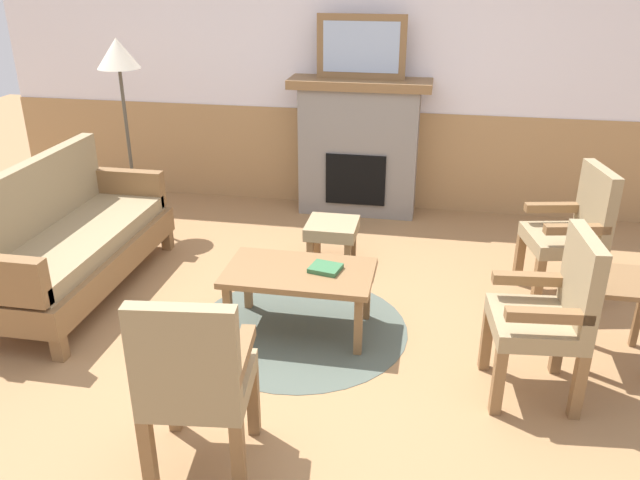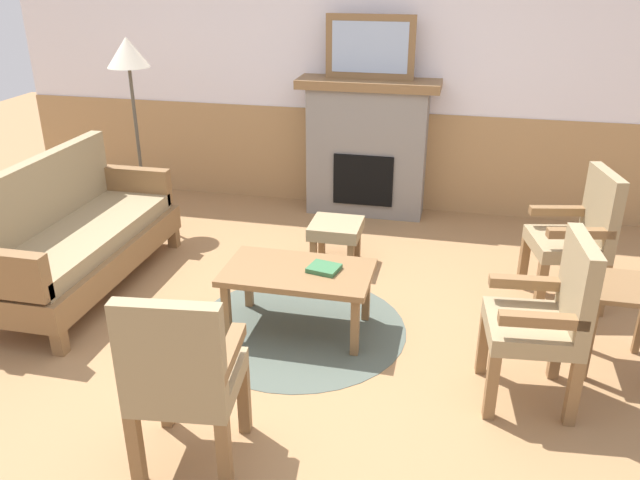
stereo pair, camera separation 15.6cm
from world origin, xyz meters
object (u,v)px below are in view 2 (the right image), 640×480
(coffee_table, at_px, (298,277))
(armchair_by_window_left, at_px, (579,232))
(couch, at_px, (77,238))
(fireplace, at_px, (367,147))
(side_table, at_px, (622,303))
(armchair_front_left, at_px, (182,374))
(armchair_near_fireplace, at_px, (548,315))
(framed_picture, at_px, (370,47))
(footstool, at_px, (336,231))
(book_on_table, at_px, (324,268))
(floor_lamp_by_couch, at_px, (129,65))

(coffee_table, distance_m, armchair_by_window_left, 1.99)
(armchair_by_window_left, bearing_deg, couch, -170.62)
(fireplace, xyz_separation_m, side_table, (1.88, -2.24, -0.22))
(armchair_front_left, height_order, side_table, armchair_front_left)
(armchair_near_fireplace, bearing_deg, framed_picture, 117.77)
(coffee_table, height_order, armchair_near_fireplace, armchair_near_fireplace)
(fireplace, bearing_deg, coffee_table, -92.30)
(footstool, distance_m, armchair_by_window_left, 1.80)
(book_on_table, bearing_deg, side_table, -0.42)
(couch, relative_size, floor_lamp_by_couch, 1.07)
(coffee_table, distance_m, armchair_near_fireplace, 1.56)
(floor_lamp_by_couch, bearing_deg, armchair_front_left, -59.64)
(book_on_table, bearing_deg, armchair_by_window_left, 25.33)
(framed_picture, bearing_deg, side_table, -50.01)
(side_table, xyz_separation_m, floor_lamp_by_couch, (-3.84, 1.50, 1.02))
(armchair_front_left, bearing_deg, couch, 134.52)
(book_on_table, distance_m, footstool, 1.03)
(armchair_near_fireplace, xyz_separation_m, floor_lamp_by_couch, (-3.37, 1.93, 0.91))
(couch, bearing_deg, coffee_table, -7.23)
(coffee_table, distance_m, book_on_table, 0.18)
(armchair_front_left, bearing_deg, footstool, 84.36)
(floor_lamp_by_couch, bearing_deg, coffee_table, -39.01)
(fireplace, xyz_separation_m, couch, (-1.83, -2.03, -0.26))
(fireplace, xyz_separation_m, armchair_near_fireplace, (1.40, -2.67, -0.11))
(couch, height_order, coffee_table, couch)
(coffee_table, relative_size, side_table, 1.75)
(footstool, bearing_deg, side_table, -27.98)
(framed_picture, relative_size, armchair_front_left, 0.82)
(couch, height_order, book_on_table, couch)
(coffee_table, xyz_separation_m, armchair_near_fireplace, (1.49, -0.41, 0.15))
(side_table, bearing_deg, armchair_front_left, -147.70)
(book_on_table, distance_m, floor_lamp_by_couch, 2.71)
(armchair_near_fireplace, distance_m, armchair_front_left, 1.93)
(book_on_table, relative_size, footstool, 0.48)
(armchair_front_left, bearing_deg, fireplace, 85.51)
(fireplace, bearing_deg, armchair_near_fireplace, -62.23)
(fireplace, relative_size, armchair_near_fireplace, 1.33)
(footstool, xyz_separation_m, floor_lamp_by_couch, (-1.91, 0.48, 1.17))
(armchair_front_left, bearing_deg, side_table, 32.30)
(footstool, distance_m, floor_lamp_by_couch, 2.29)
(armchair_front_left, xyz_separation_m, floor_lamp_by_couch, (-1.68, 2.87, 0.91))
(footstool, height_order, armchair_by_window_left, armchair_by_window_left)
(armchair_near_fireplace, relative_size, armchair_by_window_left, 1.00)
(armchair_near_fireplace, bearing_deg, armchair_by_window_left, 75.41)
(fireplace, bearing_deg, couch, -131.97)
(armchair_front_left, xyz_separation_m, side_table, (2.16, 1.36, -0.10))
(fireplace, bearing_deg, floor_lamp_by_couch, -159.47)
(couch, height_order, footstool, couch)
(framed_picture, distance_m, side_table, 3.13)
(couch, relative_size, side_table, 3.27)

